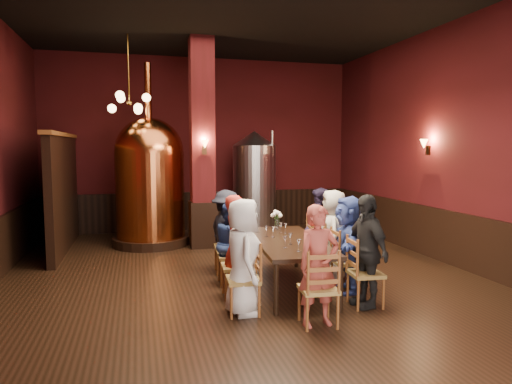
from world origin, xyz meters
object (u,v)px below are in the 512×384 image
object	(u,v)px
person_0	(243,257)
copper_kettle	(150,180)
dining_table	(288,244)
person_2	(231,243)
person_1	(237,246)
steel_vessel	(254,183)
rose_vase	(277,217)

from	to	relation	value
person_0	copper_kettle	distance (m)	4.86
dining_table	copper_kettle	world-z (taller)	copper_kettle
dining_table	person_2	distance (m)	0.91
person_0	person_2	size ratio (longest dim) A/B	1.16
dining_table	person_0	xyz separation A→B (m)	(-0.93, -0.93, 0.07)
person_1	copper_kettle	world-z (taller)	copper_kettle
steel_vessel	copper_kettle	bearing A→B (deg)	-167.22
person_0	rose_vase	xyz separation A→B (m)	(1.03, 1.82, 0.22)
person_0	steel_vessel	world-z (taller)	steel_vessel
person_0	person_1	bearing A→B (deg)	-2.07
copper_kettle	dining_table	bearing A→B (deg)	-62.40
person_0	steel_vessel	size ratio (longest dim) A/B	0.59
person_1	rose_vase	bearing A→B (deg)	-38.88
person_2	rose_vase	bearing A→B (deg)	-53.03
dining_table	person_1	size ratio (longest dim) A/B	1.65
copper_kettle	person_1	bearing A→B (deg)	-74.79
dining_table	copper_kettle	size ratio (longest dim) A/B	0.62
person_1	dining_table	bearing A→B (deg)	-72.40
person_0	person_2	distance (m)	1.33
steel_vessel	rose_vase	size ratio (longest dim) A/B	7.41
person_2	steel_vessel	world-z (taller)	steel_vessel
person_2	copper_kettle	distance (m)	3.65
person_2	steel_vessel	distance (m)	4.23
person_1	steel_vessel	distance (m)	4.86
dining_table	steel_vessel	bearing A→B (deg)	87.21
person_1	rose_vase	distance (m)	1.53
person_0	rose_vase	bearing A→B (deg)	-26.70
copper_kettle	steel_vessel	world-z (taller)	copper_kettle
rose_vase	dining_table	bearing A→B (deg)	-96.28
person_1	steel_vessel	xyz separation A→B (m)	(1.45, 4.60, 0.54)
dining_table	person_0	world-z (taller)	person_0
copper_kettle	steel_vessel	size ratio (longest dim) A/B	1.55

